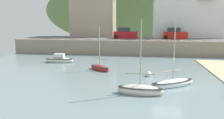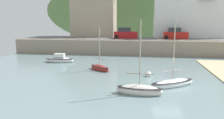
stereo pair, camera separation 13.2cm
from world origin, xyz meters
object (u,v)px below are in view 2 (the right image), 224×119
at_px(waterfront_building_left, 94,9).
at_px(dinghy_open_wooden, 172,83).
at_px(fishing_boat_green, 139,90).
at_px(parked_car_near_slipway, 126,34).
at_px(waterfront_building_centre, 172,8).
at_px(sailboat_white_hull, 60,60).
at_px(motorboat_with_cabin, 100,68).
at_px(waterfront_building_right, 202,12).
at_px(parked_car_by_wall, 175,34).
at_px(mooring_buoy, 148,75).

distance_m(waterfront_building_left, dinghy_open_wooden, 29.55).
relative_size(fishing_boat_green, parked_car_near_slipway, 1.38).
bearing_deg(dinghy_open_wooden, waterfront_building_centre, 50.63).
height_order(sailboat_white_hull, parked_car_near_slipway, parked_car_near_slipway).
distance_m(motorboat_with_cabin, dinghy_open_wooden, 9.08).
relative_size(waterfront_building_right, fishing_boat_green, 1.59).
xyz_separation_m(waterfront_building_left, waterfront_building_right, (20.59, 0.00, -0.75)).
xyz_separation_m(sailboat_white_hull, parked_car_by_wall, (16.45, 11.86, 2.86)).
bearing_deg(parked_car_by_wall, parked_car_near_slipway, -175.31).
bearing_deg(mooring_buoy, parked_car_near_slipway, 102.36).
bearing_deg(waterfront_building_left, sailboat_white_hull, -93.57).
xyz_separation_m(waterfront_building_centre, parked_car_by_wall, (0.31, -4.50, -4.76)).
xyz_separation_m(sailboat_white_hull, parked_car_near_slipway, (7.83, 11.86, 2.86)).
bearing_deg(dinghy_open_wooden, parked_car_by_wall, 48.66).
bearing_deg(fishing_boat_green, waterfront_building_left, 113.91).
bearing_deg(mooring_buoy, waterfront_building_left, 115.59).
relative_size(sailboat_white_hull, parked_car_near_slipway, 0.92).
bearing_deg(motorboat_with_cabin, dinghy_open_wooden, 5.52).
height_order(waterfront_building_left, motorboat_with_cabin, waterfront_building_left).
xyz_separation_m(waterfront_building_right, sailboat_white_hull, (-21.61, -16.36, -6.78)).
height_order(motorboat_with_cabin, sailboat_white_hull, motorboat_with_cabin).
distance_m(fishing_boat_green, mooring_buoy, 5.68).
height_order(waterfront_building_right, mooring_buoy, waterfront_building_right).
bearing_deg(waterfront_building_centre, dinghy_open_wooden, -95.37).
relative_size(motorboat_with_cabin, sailboat_white_hull, 1.31).
xyz_separation_m(waterfront_building_right, parked_car_near_slipway, (-13.78, -4.50, -3.92)).
height_order(waterfront_building_right, parked_car_by_wall, waterfront_building_right).
bearing_deg(fishing_boat_green, waterfront_building_right, 73.59).
height_order(waterfront_building_left, dinghy_open_wooden, waterfront_building_left).
xyz_separation_m(motorboat_with_cabin, parked_car_by_wall, (10.11, 15.81, 2.93)).
distance_m(motorboat_with_cabin, mooring_buoy, 5.80).
bearing_deg(sailboat_white_hull, fishing_boat_green, -51.04).
bearing_deg(dinghy_open_wooden, parked_car_near_slipway, 71.67).
bearing_deg(waterfront_building_right, sailboat_white_hull, -142.88).
xyz_separation_m(waterfront_building_left, parked_car_by_wall, (15.43, -4.50, -4.67)).
xyz_separation_m(waterfront_building_right, mooring_buoy, (-9.86, -22.40, -6.93)).
distance_m(waterfront_building_centre, waterfront_building_right, 5.53).
xyz_separation_m(waterfront_building_centre, motorboat_with_cabin, (-9.80, -20.31, -7.68)).
relative_size(waterfront_building_centre, dinghy_open_wooden, 1.89).
height_order(dinghy_open_wooden, parked_car_by_wall, dinghy_open_wooden).
xyz_separation_m(dinghy_open_wooden, sailboat_white_hull, (-13.74, 9.21, 0.07)).
xyz_separation_m(waterfront_building_right, fishing_boat_green, (-10.60, -28.04, -6.81)).
xyz_separation_m(dinghy_open_wooden, parked_car_by_wall, (2.72, 21.06, 2.93)).
height_order(parked_car_by_wall, mooring_buoy, parked_car_by_wall).
bearing_deg(parked_car_near_slipway, parked_car_by_wall, 4.25).
bearing_deg(parked_car_by_wall, fishing_boat_green, -98.34).
relative_size(dinghy_open_wooden, parked_car_by_wall, 1.37).
height_order(waterfront_building_centre, dinghy_open_wooden, waterfront_building_centre).
bearing_deg(fishing_boat_green, motorboat_with_cabin, 125.47).
distance_m(waterfront_building_left, motorboat_with_cabin, 22.33).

